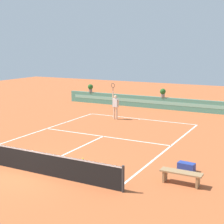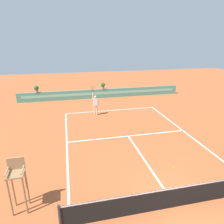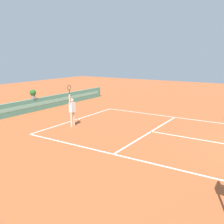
{
  "view_description": "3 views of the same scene",
  "coord_description": "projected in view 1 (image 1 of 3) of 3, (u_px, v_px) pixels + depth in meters",
  "views": [
    {
      "loc": [
        9.41,
        -10.34,
        5.15
      ],
      "look_at": [
        -0.62,
        8.69,
        1.0
      ],
      "focal_mm": 54.68,
      "sensor_mm": 36.0,
      "label": 1
    },
    {
      "loc": [
        -3.85,
        -5.63,
        6.21
      ],
      "look_at": [
        -0.62,
        8.69,
        1.0
      ],
      "focal_mm": 32.83,
      "sensor_mm": 36.0,
      "label": 2
    },
    {
      "loc": [
        -13.09,
        0.78,
        4.27
      ],
      "look_at": [
        -0.62,
        8.69,
        1.0
      ],
      "focal_mm": 40.76,
      "sensor_mm": 36.0,
      "label": 3
    }
  ],
  "objects": [
    {
      "name": "ground_plane",
      "position": [
        100.0,
        138.0,
        19.47
      ],
      "size": [
        60.0,
        60.0,
        0.0
      ],
      "primitive_type": "plane",
      "color": "#B2562D"
    },
    {
      "name": "court_lines",
      "position": [
        106.0,
        135.0,
        20.1
      ],
      "size": [
        8.32,
        11.94,
        0.01
      ],
      "color": "white",
      "rests_on": "ground"
    },
    {
      "name": "net",
      "position": [
        28.0,
        160.0,
        14.17
      ],
      "size": [
        8.92,
        0.1,
        1.0
      ],
      "color": "#333333",
      "rests_on": "ground"
    },
    {
      "name": "back_wall_barrier",
      "position": [
        162.0,
        103.0,
        28.4
      ],
      "size": [
        18.0,
        0.21,
        1.0
      ],
      "color": "#4C8E7A",
      "rests_on": "ground"
    },
    {
      "name": "bench_courtside",
      "position": [
        181.0,
        175.0,
        12.87
      ],
      "size": [
        1.6,
        0.44,
        0.51
      ],
      "color": "#99754C",
      "rests_on": "ground"
    },
    {
      "name": "gear_bag",
      "position": [
        186.0,
        167.0,
        14.29
      ],
      "size": [
        0.73,
        0.42,
        0.36
      ],
      "primitive_type": "cube",
      "rotation": [
        0.0,
        0.0,
        -0.09
      ],
      "color": "navy",
      "rests_on": "ground"
    },
    {
      "name": "tennis_player",
      "position": [
        115.0,
        105.0,
        24.32
      ],
      "size": [
        0.62,
        0.23,
        2.58
      ],
      "color": "beige",
      "rests_on": "ground"
    },
    {
      "name": "tennis_ball_near_baseline",
      "position": [
        83.0,
        159.0,
        15.8
      ],
      "size": [
        0.07,
        0.07,
        0.07
      ],
      "primitive_type": "sphere",
      "color": "#CCE033",
      "rests_on": "ground"
    },
    {
      "name": "potted_plant_centre",
      "position": [
        163.0,
        92.0,
        28.19
      ],
      "size": [
        0.48,
        0.48,
        0.72
      ],
      "color": "gray",
      "rests_on": "back_wall_barrier"
    },
    {
      "name": "potted_plant_far_left",
      "position": [
        90.0,
        88.0,
        31.41
      ],
      "size": [
        0.48,
        0.48,
        0.72
      ],
      "color": "gray",
      "rests_on": "back_wall_barrier"
    }
  ]
}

